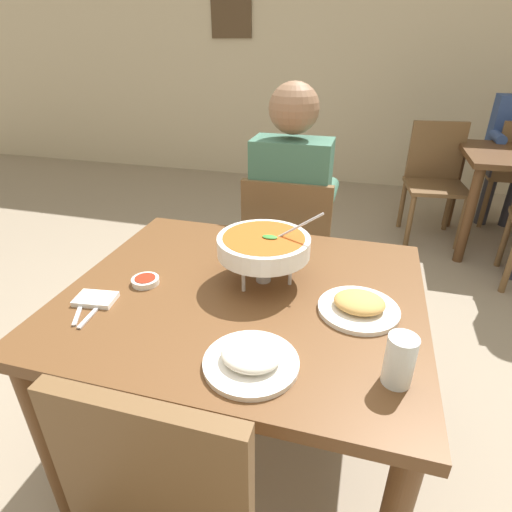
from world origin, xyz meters
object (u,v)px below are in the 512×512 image
appetizer_plate (359,306)px  sauce_dish (145,281)px  chair_diner_main (288,251)px  rice_plate (251,359)px  diner_main (292,205)px  drink_glass (399,363)px  chair_bg_corner (435,174)px  dining_table_main (244,318)px  curry_bowl (264,246)px

appetizer_plate → sauce_dish: bearing=-177.8°
chair_diner_main → rice_plate: bearing=-83.8°
diner_main → drink_glass: 1.18m
drink_glass → chair_bg_corner: chair_bg_corner is taller
drink_glass → chair_bg_corner: bearing=81.6°
rice_plate → sauce_dish: (-0.44, 0.28, -0.01)m
dining_table_main → curry_bowl: curry_bowl is taller
chair_diner_main → dining_table_main: bearing=-90.0°
chair_diner_main → appetizer_plate: size_ratio=3.75×
diner_main → rice_plate: size_ratio=5.46×
curry_bowl → appetizer_plate: curry_bowl is taller
chair_diner_main → chair_bg_corner: same height
diner_main → appetizer_plate: bearing=-66.1°
chair_bg_corner → sauce_dish: bearing=-115.9°
rice_plate → chair_bg_corner: size_ratio=0.27×
chair_diner_main → curry_bowl: bearing=-86.2°
chair_diner_main → sauce_dish: chair_diner_main is taller
appetizer_plate → sauce_dish: 0.69m
chair_diner_main → appetizer_plate: (0.36, -0.79, 0.25)m
chair_bg_corner → drink_glass: bearing=-98.4°
chair_diner_main → diner_main: size_ratio=0.69×
diner_main → appetizer_plate: diner_main is taller
diner_main → rice_plate: (0.12, -1.12, 0.02)m
sauce_dish → chair_bg_corner: (1.19, 2.44, -0.25)m
diner_main → drink_glass: diner_main is taller
diner_main → rice_plate: bearing=-84.0°
curry_bowl → sauce_dish: bearing=-161.6°
chair_diner_main → sauce_dish: 0.91m
diner_main → curry_bowl: bearing=-86.4°
chair_diner_main → drink_glass: 1.19m
diner_main → sauce_dish: size_ratio=14.56×
appetizer_plate → diner_main: bearing=113.9°
chair_diner_main → sauce_dish: (-0.33, -0.81, 0.25)m
diner_main → rice_plate: diner_main is taller
rice_plate → appetizer_plate: bearing=51.3°
sauce_dish → appetizer_plate: bearing=2.2°
chair_diner_main → rice_plate: chair_diner_main is taller
drink_glass → chair_bg_corner: 2.72m
chair_diner_main → sauce_dish: bearing=-111.8°
appetizer_plate → chair_diner_main: bearing=114.7°
curry_bowl → chair_diner_main: bearing=93.8°
dining_table_main → appetizer_plate: size_ratio=4.69×
dining_table_main → appetizer_plate: 0.39m
appetizer_plate → drink_glass: size_ratio=1.85×
diner_main → curry_bowl: size_ratio=3.94×
rice_plate → sauce_dish: rice_plate is taller
curry_bowl → dining_table_main: bearing=-120.2°
appetizer_plate → drink_glass: (0.10, -0.27, 0.04)m
drink_glass → chair_bg_corner: size_ratio=0.14×
dining_table_main → rice_plate: (0.12, -0.32, 0.13)m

